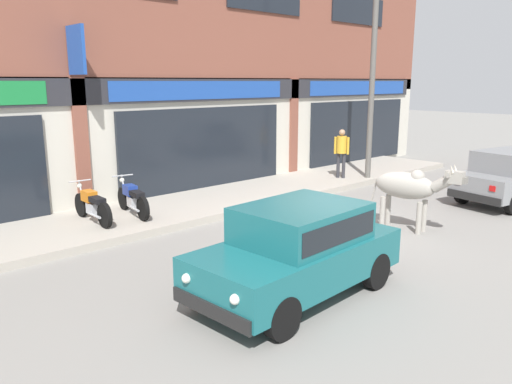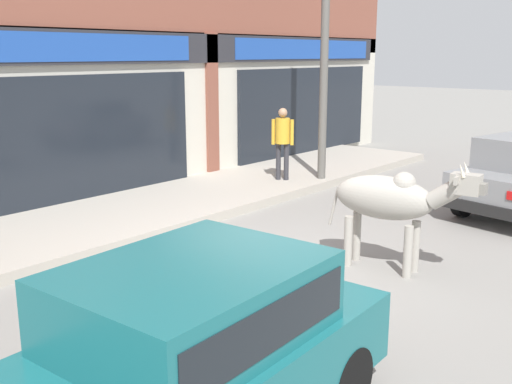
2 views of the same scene
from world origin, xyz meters
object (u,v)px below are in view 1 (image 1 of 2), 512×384
cow (409,187)px  utility_pole (372,82)px  motorcycle_0 (92,205)px  car_0 (298,246)px  motorcycle_1 (133,199)px  pedestrian (342,148)px

cow → utility_pole: (3.92, 3.77, 2.28)m
cow → motorcycle_0: size_ratio=1.19×
car_0 → cow: bearing=9.2°
car_0 → motorcycle_1: bearing=87.3°
car_0 → motorcycle_1: 5.57m
car_0 → motorcycle_0: car_0 is taller
motorcycle_0 → motorcycle_1: 0.99m
cow → car_0: cow is taller
car_0 → pedestrian: pedestrian is taller
car_0 → pedestrian: size_ratio=2.30×
car_0 → motorcycle_0: bearing=97.4°
motorcycle_1 → car_0: bearing=-92.7°
cow → motorcycle_0: (-5.17, 4.90, -0.44)m
cow → pedestrian: bearing=53.5°
pedestrian → utility_pole: utility_pole is taller
cow → utility_pole: size_ratio=0.35×
cow → motorcycle_1: (-4.19, 4.84, -0.44)m
cow → car_0: bearing=-170.8°
cow → motorcycle_0: 7.14m
car_0 → utility_pole: (8.37, 4.49, 2.47)m
car_0 → utility_pole: size_ratio=0.59×
motorcycle_0 → utility_pole: utility_pole is taller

